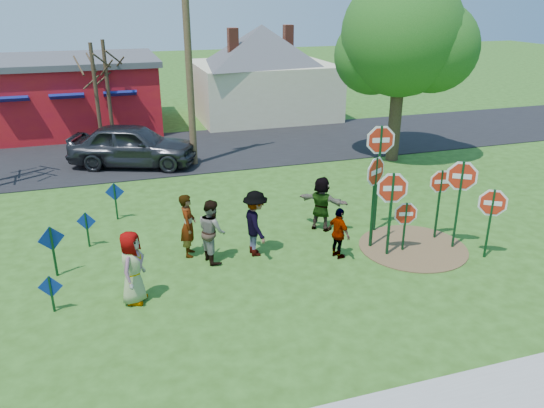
% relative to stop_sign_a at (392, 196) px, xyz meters
% --- Properties ---
extents(ground, '(120.00, 120.00, 0.00)m').
position_rel_stop_sign_a_xyz_m(ground, '(-3.53, 1.16, -1.83)').
color(ground, '#2C4F16').
rests_on(ground, ground).
extents(road, '(120.00, 7.50, 0.04)m').
position_rel_stop_sign_a_xyz_m(road, '(-3.53, 12.66, -1.81)').
color(road, black).
rests_on(road, ground).
extents(dirt_patch, '(3.20, 3.20, 0.03)m').
position_rel_stop_sign_a_xyz_m(dirt_patch, '(0.97, 0.16, -1.82)').
color(dirt_patch, brown).
rests_on(dirt_patch, ground).
extents(red_building, '(9.40, 7.69, 3.90)m').
position_rel_stop_sign_a_xyz_m(red_building, '(-9.03, 19.15, 0.13)').
color(red_building, maroon).
rests_on(red_building, ground).
extents(cream_house, '(9.40, 9.40, 6.50)m').
position_rel_stop_sign_a_xyz_m(cream_house, '(1.97, 19.16, 1.09)').
color(cream_house, beige).
rests_on(cream_house, ground).
extents(stop_sign_a, '(1.16, 0.36, 2.66)m').
position_rel_stop_sign_a_xyz_m(stop_sign_a, '(0.00, 0.00, 0.00)').
color(stop_sign_a, '#0F391B').
rests_on(stop_sign_a, ground).
extents(stop_sign_b, '(1.18, 0.24, 3.59)m').
position_rel_stop_sign_a_xyz_m(stop_sign_b, '(0.44, 1.62, 0.79)').
color(stop_sign_b, '#0F391B').
rests_on(stop_sign_b, ground).
extents(stop_sign_c, '(1.01, 0.65, 2.84)m').
position_rel_stop_sign_a_xyz_m(stop_sign_c, '(2.11, -0.18, 0.15)').
color(stop_sign_c, '#0F391B').
rests_on(stop_sign_c, ground).
extents(stop_sign_d, '(0.94, 0.21, 2.34)m').
position_rel_stop_sign_a_xyz_m(stop_sign_d, '(1.97, 0.54, -0.15)').
color(stop_sign_d, '#0F391B').
rests_on(stop_sign_d, ground).
extents(stop_sign_e, '(0.90, 0.23, 1.65)m').
position_rel_stop_sign_a_xyz_m(stop_sign_e, '(0.57, 0.09, -0.75)').
color(stop_sign_e, '#0F391B').
rests_on(stop_sign_e, ground).
extents(stop_sign_f, '(0.91, 0.61, 2.22)m').
position_rel_stop_sign_a_xyz_m(stop_sign_f, '(2.61, -0.99, -0.29)').
color(stop_sign_f, '#0F391B').
rests_on(stop_sign_f, ground).
extents(stop_sign_g, '(1.01, 0.57, 2.95)m').
position_rel_stop_sign_a_xyz_m(stop_sign_g, '(-0.22, 0.61, 0.23)').
color(stop_sign_g, '#0F391B').
rests_on(stop_sign_g, ground).
extents(blue_diamond_a, '(0.57, 0.10, 0.96)m').
position_rel_stop_sign_a_xyz_m(blue_diamond_a, '(-9.06, -0.23, -1.25)').
color(blue_diamond_a, '#0F391B').
rests_on(blue_diamond_a, ground).
extents(blue_diamond_b, '(0.67, 0.25, 1.45)m').
position_rel_stop_sign_a_xyz_m(blue_diamond_b, '(-9.09, 1.60, -0.93)').
color(blue_diamond_b, '#0F391B').
rests_on(blue_diamond_b, ground).
extents(blue_diamond_c, '(0.55, 0.18, 1.11)m').
position_rel_stop_sign_a_xyz_m(blue_diamond_c, '(-8.26, 3.19, -1.14)').
color(blue_diamond_c, '#0F391B').
rests_on(blue_diamond_c, ground).
extents(blue_diamond_d, '(0.61, 0.14, 1.29)m').
position_rel_stop_sign_a_xyz_m(blue_diamond_d, '(-7.36, 5.07, -1.03)').
color(blue_diamond_d, '#0F391B').
rests_on(blue_diamond_d, ground).
extents(person_a, '(0.92, 1.08, 1.87)m').
position_rel_stop_sign_a_xyz_m(person_a, '(-7.17, -0.35, -0.90)').
color(person_a, navy).
rests_on(person_a, ground).
extents(person_b, '(0.59, 0.77, 1.87)m').
position_rel_stop_sign_a_xyz_m(person_b, '(-5.47, 1.74, -0.90)').
color(person_b, '#21735F').
rests_on(person_b, ground).
extents(person_c, '(0.85, 1.01, 1.83)m').
position_rel_stop_sign_a_xyz_m(person_c, '(-4.89, 1.21, -0.92)').
color(person_c, '#93543E').
rests_on(person_c, ground).
extents(person_d, '(0.75, 1.27, 1.94)m').
position_rel_stop_sign_a_xyz_m(person_d, '(-3.62, 1.20, -0.86)').
color(person_d, '#37363C').
rests_on(person_d, ground).
extents(person_e, '(0.60, 0.96, 1.52)m').
position_rel_stop_sign_a_xyz_m(person_e, '(-1.43, 0.28, -1.07)').
color(person_e, '#442B50').
rests_on(person_e, ground).
extents(person_f, '(1.54, 1.52, 1.77)m').
position_rel_stop_sign_a_xyz_m(person_f, '(-1.14, 2.26, -0.95)').
color(person_f, '#1C5727').
rests_on(person_f, ground).
extents(suv, '(5.85, 3.97, 1.85)m').
position_rel_stop_sign_a_xyz_m(suv, '(-6.37, 10.94, -0.87)').
color(suv, '#2B2B2F').
rests_on(suv, road).
extents(utility_pole, '(2.31, 0.69, 9.62)m').
position_rel_stop_sign_a_xyz_m(utility_pole, '(-3.82, 10.41, 3.23)').
color(utility_pole, '#4C3823').
rests_on(utility_pole, ground).
extents(leafy_tree, '(5.66, 5.17, 8.05)m').
position_rel_stop_sign_a_xyz_m(leafy_tree, '(5.06, 8.41, 3.35)').
color(leafy_tree, '#382819').
rests_on(leafy_tree, ground).
extents(bare_tree_east, '(1.80, 1.80, 5.01)m').
position_rel_stop_sign_a_xyz_m(bare_tree_east, '(-7.65, 14.34, 1.41)').
color(bare_tree_east, '#382819').
rests_on(bare_tree_east, ground).
extents(bare_tree_extra, '(1.80, 1.80, 5.07)m').
position_rel_stop_sign_a_xyz_m(bare_tree_extra, '(-7.10, 15.05, 1.45)').
color(bare_tree_extra, '#382819').
rests_on(bare_tree_extra, ground).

